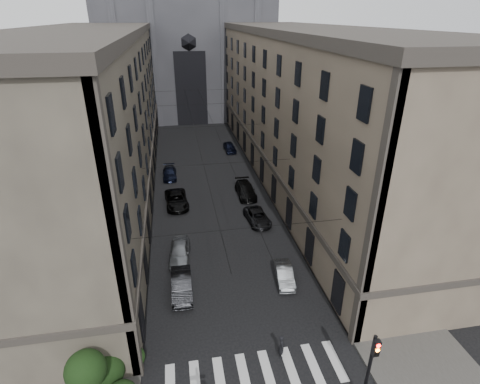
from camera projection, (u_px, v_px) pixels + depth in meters
sidewalk_left at (127, 184)px, 49.11m from camera, size 7.00×80.00×0.15m
sidewalk_right at (281, 173)px, 52.48m from camera, size 7.00×80.00×0.15m
zebra_crossing at (256, 373)px, 23.28m from camera, size 11.00×3.20×0.01m
building_left at (92, 115)px, 44.66m from camera, size 13.60×60.60×18.85m
building_right at (306, 106)px, 48.96m from camera, size 13.60×60.60×18.85m
gothic_tower at (185, 27)px, 77.79m from camera, size 35.00×23.00×58.00m
traffic_light_right at (371, 363)px, 20.03m from camera, size 0.34×0.50×5.20m
shrub_cluster at (105, 375)px, 21.12m from camera, size 3.90×4.40×3.90m
tram_wires at (205, 127)px, 47.38m from camera, size 14.00×60.00×0.43m
car_left_near at (180, 252)px, 33.82m from camera, size 2.22×4.70×1.55m
car_left_midnear at (182, 285)px, 29.65m from camera, size 1.64×4.60×1.51m
car_left_midfar at (177, 200)px, 43.36m from camera, size 2.84×5.54×1.50m
car_left_far at (170, 173)px, 50.88m from camera, size 1.85×4.49×1.30m
car_right_near at (284, 274)px, 31.09m from camera, size 1.82×4.00×1.27m
car_right_midnear at (257, 217)px, 39.89m from camera, size 2.55×4.76×1.27m
car_right_midfar at (246, 190)px, 45.73m from camera, size 2.10×5.15×1.50m
car_right_far at (230, 147)px, 60.61m from camera, size 1.85×4.22×1.42m
pedestrian at (282, 346)px, 24.08m from camera, size 0.55×0.71×1.74m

